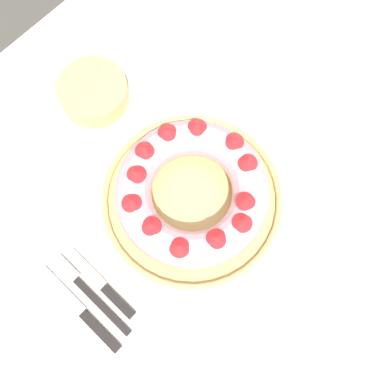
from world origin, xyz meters
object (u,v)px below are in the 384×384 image
at_px(serving_dish, 192,199).
at_px(napkin, 261,93).
at_px(fork, 86,290).
at_px(cake_knife, 105,288).
at_px(serving_knife, 84,314).
at_px(side_bowl, 93,93).
at_px(bundt_cake, 192,192).

bearing_deg(serving_dish, napkin, 11.51).
relative_size(serving_dish, fork, 1.77).
xyz_separation_m(cake_knife, napkin, (0.48, 0.05, -0.00)).
xyz_separation_m(fork, cake_knife, (0.02, -0.02, 0.00)).
bearing_deg(cake_knife, serving_dish, -6.30).
height_order(cake_knife, napkin, cake_knife).
height_order(serving_dish, fork, serving_dish).
xyz_separation_m(serving_knife, side_bowl, (0.30, 0.29, 0.02)).
bearing_deg(bundt_cake, serving_knife, -179.26).
bearing_deg(napkin, serving_knife, -174.02).
distance_m(bundt_cake, fork, 0.26).
relative_size(bundt_cake, napkin, 2.07).
bearing_deg(serving_dish, fork, 174.24).
distance_m(serving_knife, side_bowl, 0.42).
distance_m(serving_dish, serving_knife, 0.28).
bearing_deg(napkin, bundt_cake, -168.53).
xyz_separation_m(serving_dish, bundt_cake, (0.00, 0.00, 0.05)).
bearing_deg(side_bowl, serving_knife, -135.79).
relative_size(serving_dish, side_bowl, 2.44).
distance_m(fork, side_bowl, 0.38).
bearing_deg(cake_knife, fork, 132.20).
distance_m(fork, napkin, 0.51).
height_order(serving_dish, serving_knife, serving_dish).
relative_size(serving_dish, serving_knife, 1.68).
relative_size(fork, serving_knife, 0.95).
bearing_deg(fork, bundt_cake, -1.43).
bearing_deg(serving_knife, cake_knife, 4.85).
bearing_deg(bundt_cake, side_bowl, 85.57).
distance_m(fork, cake_knife, 0.03).
relative_size(serving_dish, bundt_cake, 1.23).
bearing_deg(cake_knife, napkin, 0.30).
relative_size(fork, napkin, 1.44).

